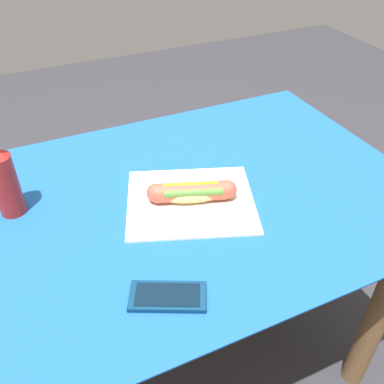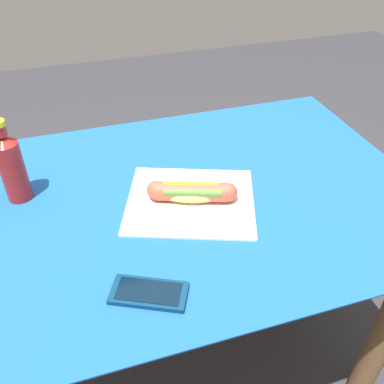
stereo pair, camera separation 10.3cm
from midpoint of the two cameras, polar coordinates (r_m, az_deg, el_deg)
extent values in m
plane|color=#2D2D33|center=(1.63, -2.54, -21.30)|extent=(6.00, 6.00, 0.00)
cylinder|color=brown|center=(1.70, 8.41, -0.64)|extent=(0.07, 0.07, 0.70)
cylinder|color=brown|center=(1.53, -25.13, -10.16)|extent=(0.07, 0.07, 0.70)
cylinder|color=brown|center=(1.39, 22.03, -15.02)|extent=(0.07, 0.07, 0.70)
cube|color=brown|center=(1.08, -3.58, -1.31)|extent=(1.14, 0.77, 0.03)
cube|color=#19519E|center=(1.07, -3.62, -0.60)|extent=(1.20, 0.83, 0.00)
cube|color=silver|center=(1.04, -2.81, -1.28)|extent=(0.38, 0.36, 0.01)
ellipsoid|color=#DBB26B|center=(1.03, -2.86, -0.24)|extent=(0.18, 0.11, 0.04)
cylinder|color=#BC4C38|center=(1.02, -2.86, -0.02)|extent=(0.18, 0.10, 0.05)
sphere|color=#BC4C38|center=(1.03, -7.72, -0.28)|extent=(0.05, 0.05, 0.05)
sphere|color=#BC4C38|center=(1.03, 1.98, 0.24)|extent=(0.05, 0.05, 0.05)
cube|color=yellow|center=(1.01, -2.90, 0.96)|extent=(0.13, 0.05, 0.00)
cylinder|color=#4C7A2D|center=(1.01, -2.83, -0.24)|extent=(0.14, 0.07, 0.02)
cube|color=#0A2D4C|center=(0.84, -6.92, -14.02)|extent=(0.16, 0.13, 0.01)
cube|color=black|center=(0.83, -6.95, -13.77)|extent=(0.14, 0.10, 0.00)
cylinder|color=maroon|center=(1.08, -26.43, 0.72)|extent=(0.06, 0.06, 0.16)
camera|label=1|loc=(0.05, -92.86, -2.23)|focal=39.43mm
camera|label=2|loc=(0.05, 87.14, 2.23)|focal=39.43mm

